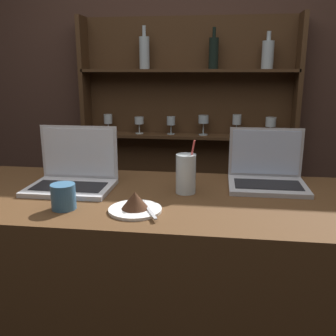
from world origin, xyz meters
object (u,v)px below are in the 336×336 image
(cake_plate, at_px, (135,204))
(coffee_cup, at_px, (63,197))
(laptop_near, at_px, (74,175))
(water_glass, at_px, (186,174))
(laptop_far, at_px, (267,174))

(cake_plate, relative_size, coffee_cup, 2.08)
(laptop_near, bearing_deg, water_glass, -1.66)
(coffee_cup, bearing_deg, cake_plate, 2.33)
(laptop_far, relative_size, coffee_cup, 3.48)
(laptop_near, distance_m, cake_plate, 0.38)
(water_glass, relative_size, coffee_cup, 2.36)
(cake_plate, bearing_deg, coffee_cup, -177.67)
(laptop_near, bearing_deg, cake_plate, -37.30)
(laptop_near, relative_size, coffee_cup, 3.72)
(laptop_near, relative_size, water_glass, 1.57)
(laptop_near, bearing_deg, laptop_far, 9.18)
(laptop_near, height_order, cake_plate, laptop_near)
(cake_plate, distance_m, coffee_cup, 0.25)
(cake_plate, bearing_deg, laptop_near, 142.70)
(laptop_near, xyz_separation_m, coffee_cup, (0.06, -0.24, -0.01))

